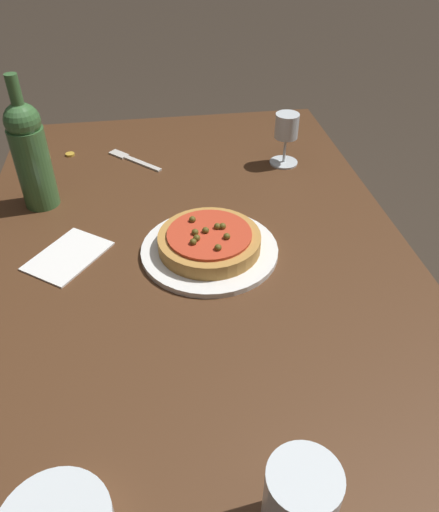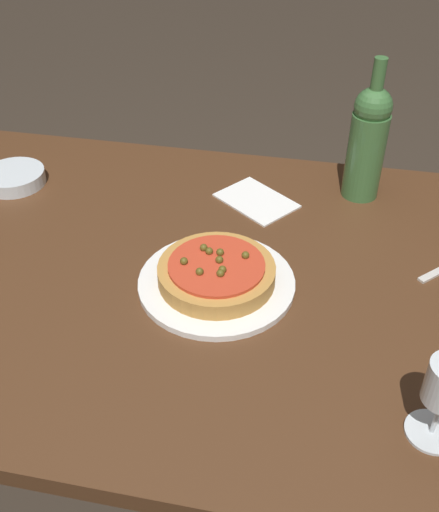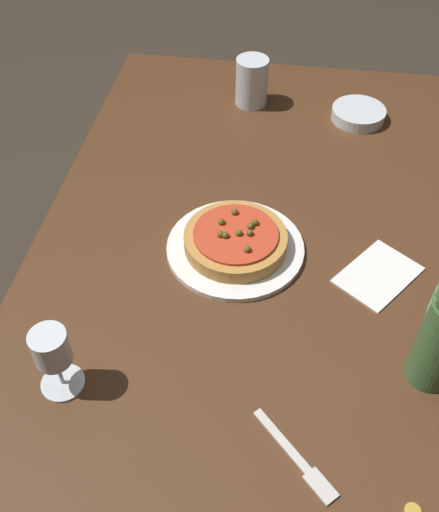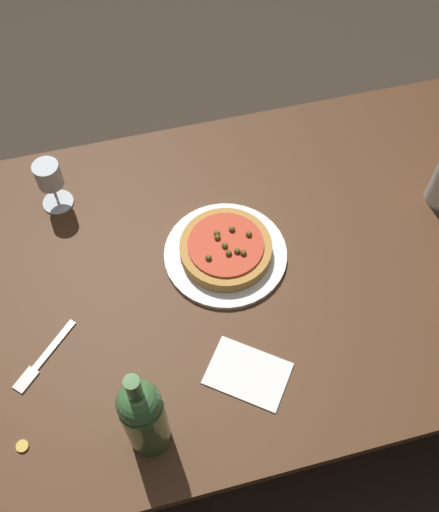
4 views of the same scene
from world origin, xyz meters
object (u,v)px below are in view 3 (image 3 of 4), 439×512
Objects in this scene: dinner_plate at (235,248)px; side_bowl at (358,114)px; pizza at (236,240)px; fork at (298,460)px; wine_glass at (52,352)px; water_cup at (252,82)px; bottle_cap at (413,511)px; dining_table at (252,268)px.

dinner_plate is 2.04× the size of side_bowl.
fork is at bearing -160.50° from pizza.
wine_glass is 1.10× the size of water_cup.
dinner_plate is 2.26× the size of water_cup.
water_cup is at bearing 82.51° from side_bowl.
water_cup is 1.09m from bottle_cap.
water_cup reaches higher than dining_table.
side_bowl is at bearing -26.15° from dinner_plate.
side_bowl is at bearing 3.82° from bottle_cap.
fork is (-0.94, 0.10, -0.01)m from side_bowl.
side_bowl is (0.48, -0.22, 0.10)m from dining_table.
dinner_plate is 1.98× the size of fork.
pizza is at bearing 33.40° from bottle_cap.
side_bowl is (0.51, -0.25, 0.01)m from dinner_plate.
water_cup is 0.91× the size of side_bowl.
wine_glass is 0.42m from fork.
water_cup is 1.00m from fork.
wine_glass is (-0.35, 0.25, 0.06)m from pizza.
dining_table is 0.51m from wine_glass.
wine_glass is at bearing 76.97° from bottle_cap.
bottle_cap is at bearing -146.60° from pizza.
dinner_plate is at bearing 155.09° from fork.
bottle_cap is at bearing -103.03° from wine_glass.
bottle_cap reaches higher than dining_table.
pizza reaches higher than fork.
dinner_plate is 1.35× the size of pizza.
dinner_plate is 0.57m from side_bowl.
dinner_plate is at bearing 138.55° from pizza.
dining_table is 10.36× the size of fork.
water_cup is at bearing -13.52° from wine_glass.
pizza is 1.53× the size of wine_glass.
side_bowl is 5.69× the size of bottle_cap.
dining_table is 7.06× the size of pizza.
dining_table is at bearing 28.86° from bottle_cap.
fork is (-0.08, -0.40, -0.09)m from wine_glass.
water_cup is at bearing 146.04° from fork.
bottle_cap is (-0.51, -0.28, 0.09)m from dining_table.
water_cup reaches higher than pizza.
dining_table is 0.10m from dinner_plate.
water_cup is at bearing 18.57° from bottle_cap.
dinner_plate is 2.06× the size of wine_glass.
wine_glass is at bearing 150.10° from side_bowl.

